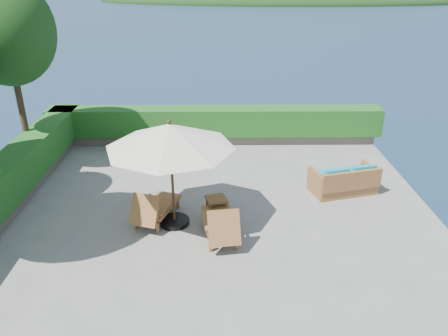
{
  "coord_description": "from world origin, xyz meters",
  "views": [
    {
      "loc": [
        0.19,
        -10.01,
        6.03
      ],
      "look_at": [
        0.3,
        0.8,
        1.1
      ],
      "focal_mm": 35.0,
      "sensor_mm": 36.0,
      "label": 1
    }
  ],
  "objects_px": {
    "lounge_right": "(221,223)",
    "side_table": "(216,201)",
    "lounge_left": "(155,207)",
    "wicker_loveseat": "(344,182)",
    "patio_umbrella": "(170,137)"
  },
  "relations": [
    {
      "from": "patio_umbrella",
      "to": "side_table",
      "type": "bearing_deg",
      "value": 18.13
    },
    {
      "from": "wicker_loveseat",
      "to": "lounge_left",
      "type": "bearing_deg",
      "value": -178.56
    },
    {
      "from": "side_table",
      "to": "wicker_loveseat",
      "type": "bearing_deg",
      "value": 19.58
    },
    {
      "from": "lounge_right",
      "to": "wicker_loveseat",
      "type": "relative_size",
      "value": 0.91
    },
    {
      "from": "lounge_left",
      "to": "side_table",
      "type": "height_order",
      "value": "lounge_left"
    },
    {
      "from": "lounge_right",
      "to": "wicker_loveseat",
      "type": "distance_m",
      "value": 4.35
    },
    {
      "from": "lounge_right",
      "to": "patio_umbrella",
      "type": "bearing_deg",
      "value": 141.94
    },
    {
      "from": "side_table",
      "to": "patio_umbrella",
      "type": "bearing_deg",
      "value": -161.87
    },
    {
      "from": "side_table",
      "to": "lounge_left",
      "type": "bearing_deg",
      "value": -171.92
    },
    {
      "from": "wicker_loveseat",
      "to": "side_table",
      "type": "bearing_deg",
      "value": -175.24
    },
    {
      "from": "lounge_right",
      "to": "side_table",
      "type": "relative_size",
      "value": 2.92
    },
    {
      "from": "side_table",
      "to": "wicker_loveseat",
      "type": "height_order",
      "value": "wicker_loveseat"
    },
    {
      "from": "patio_umbrella",
      "to": "side_table",
      "type": "height_order",
      "value": "patio_umbrella"
    },
    {
      "from": "lounge_right",
      "to": "wicker_loveseat",
      "type": "height_order",
      "value": "lounge_right"
    },
    {
      "from": "lounge_right",
      "to": "lounge_left",
      "type": "bearing_deg",
      "value": 146.39
    }
  ]
}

